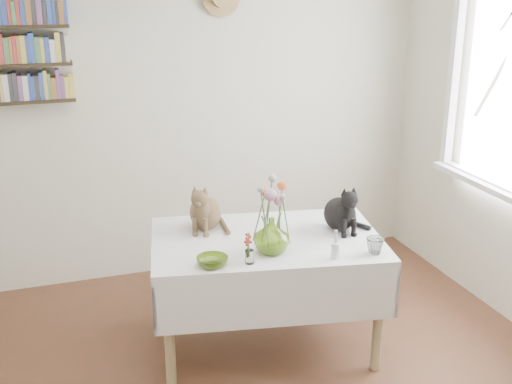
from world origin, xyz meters
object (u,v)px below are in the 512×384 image
object	(u,v)px
black_cat	(340,206)
flower_vase	(271,235)
tabby_cat	(205,204)
dining_table	(266,265)

from	to	relation	value
black_cat	flower_vase	bearing A→B (deg)	-160.72
tabby_cat	black_cat	world-z (taller)	tabby_cat
dining_table	flower_vase	size ratio (longest dim) A/B	7.16
black_cat	tabby_cat	bearing A→B (deg)	158.61
flower_vase	black_cat	bearing A→B (deg)	20.81
tabby_cat	black_cat	xyz separation A→B (m)	(0.77, -0.28, -0.00)
dining_table	black_cat	xyz separation A→B (m)	(0.47, -0.01, 0.33)
dining_table	black_cat	world-z (taller)	black_cat
dining_table	tabby_cat	world-z (taller)	tabby_cat
tabby_cat	black_cat	bearing A→B (deg)	9.60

